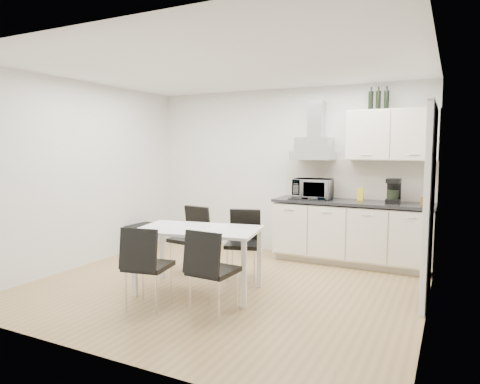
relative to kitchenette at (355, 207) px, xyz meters
The scene contains 15 objects.
ground 2.26m from the kitchenette, 124.33° to the right, with size 4.50×4.50×0.00m, color #A98852.
wall_back 1.30m from the kitchenette, 167.38° to the left, with size 4.50×0.10×2.60m, color silver.
wall_front 3.95m from the kitchenette, 107.60° to the right, with size 4.50×0.10×2.60m, color silver.
wall_left 3.88m from the kitchenette, 153.20° to the right, with size 0.10×4.00×2.60m, color silver.
wall_right 2.09m from the kitchenette, 58.45° to the right, with size 0.10×4.00×2.60m, color silver.
ceiling 2.75m from the kitchenette, 124.33° to the right, with size 4.50×4.50×0.00m, color white.
doorway 1.58m from the kitchenette, 49.13° to the right, with size 0.08×1.04×2.10m, color white.
kitchenette is the anchor object (origin of this frame).
dining_table 2.45m from the kitchenette, 123.64° to the right, with size 1.51×1.03×0.75m.
chair_far_left 2.41m from the kitchenette, 142.87° to the right, with size 0.44×0.50×0.88m, color black, non-canonical shape.
chair_far_right 1.81m from the kitchenette, 128.55° to the right, with size 0.44×0.50×0.88m, color black, non-canonical shape.
chair_near_left 3.15m from the kitchenette, 119.69° to the right, with size 0.44×0.50×0.88m, color black, non-canonical shape.
chair_near_right 2.73m from the kitchenette, 108.42° to the right, with size 0.44×0.50×0.88m, color black, non-canonical shape.
guitar_amp 3.44m from the kitchenette, 167.66° to the right, with size 0.25×0.53×0.43m.
floor_speaker 1.97m from the kitchenette, behind, with size 0.18×0.16×0.30m, color black.
Camera 1 is at (2.43, -4.43, 1.67)m, focal length 32.00 mm.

